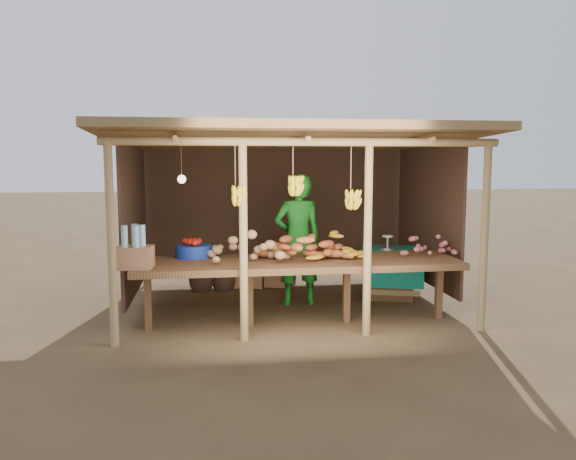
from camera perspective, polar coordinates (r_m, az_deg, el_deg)
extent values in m
plane|color=brown|center=(7.91, 0.00, -7.57)|extent=(60.00, 60.00, 0.00)
cylinder|color=#A58455|center=(6.23, -17.51, -1.54)|extent=(0.09, 0.09, 2.20)
cylinder|color=#A58455|center=(6.90, 19.34, -0.81)|extent=(0.09, 0.09, 2.20)
cylinder|color=#A58455|center=(9.18, -14.42, 1.23)|extent=(0.09, 0.09, 2.20)
cylinder|color=#A58455|center=(9.65, 11.20, 1.59)|extent=(0.09, 0.09, 2.20)
cylinder|color=#A58455|center=(6.15, -4.54, -1.34)|extent=(0.09, 0.09, 2.20)
cylinder|color=#A58455|center=(6.39, 8.10, -1.08)|extent=(0.09, 0.09, 2.20)
cylinder|color=#A58455|center=(6.17, 1.94, 8.94)|extent=(4.40, 0.09, 0.09)
cylinder|color=#A58455|center=(9.14, -1.31, 8.33)|extent=(4.40, 0.09, 0.09)
cube|color=olive|center=(7.66, 0.00, 9.25)|extent=(4.70, 3.50, 0.28)
cube|color=#432C1F|center=(9.15, -1.27, 2.12)|extent=(4.20, 0.04, 1.98)
cube|color=#432C1F|center=(7.88, -15.36, 1.08)|extent=(0.04, 2.40, 1.98)
cube|color=#432C1F|center=(8.42, 13.97, 1.48)|extent=(0.04, 2.40, 1.98)
cube|color=brown|center=(6.82, 1.10, -3.39)|extent=(3.90, 1.05, 0.08)
cube|color=brown|center=(6.87, -14.03, -6.95)|extent=(0.08, 0.08, 0.72)
cube|color=brown|center=(6.84, -3.91, -6.80)|extent=(0.08, 0.08, 0.72)
cube|color=brown|center=(7.02, 5.96, -6.46)|extent=(0.08, 0.08, 0.72)
cube|color=brown|center=(7.40, 15.07, -5.97)|extent=(0.08, 0.08, 0.72)
cylinder|color=navy|center=(7.09, -9.58, -2.12)|extent=(0.45, 0.45, 0.16)
cube|color=#9A6845|center=(6.50, -15.30, -2.70)|extent=(0.42, 0.34, 0.25)
imported|color=#1B7B1F|center=(7.76, 1.01, -1.00)|extent=(0.70, 0.49, 1.82)
cube|color=brown|center=(8.41, 10.13, -4.50)|extent=(0.86, 0.79, 0.66)
cube|color=#0D937E|center=(8.34, 10.19, -2.07)|extent=(0.96, 0.89, 0.07)
cube|color=#9A6845|center=(8.94, -0.81, -4.57)|extent=(0.53, 0.47, 0.36)
cube|color=#9A6845|center=(8.88, -0.81, -2.32)|extent=(0.53, 0.47, 0.36)
cube|color=#9A6845|center=(8.90, -3.94, -4.64)|extent=(0.53, 0.47, 0.36)
ellipsoid|color=#432C1F|center=(8.77, -8.82, -4.70)|extent=(0.38, 0.38, 0.51)
ellipsoid|color=#432C1F|center=(8.77, -6.56, -4.66)|extent=(0.38, 0.38, 0.51)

